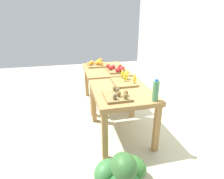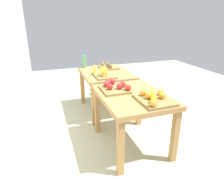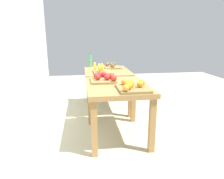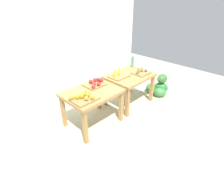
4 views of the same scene
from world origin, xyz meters
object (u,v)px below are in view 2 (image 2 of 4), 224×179
object	(u,v)px
kiwi_bin	(108,67)
watermelon_pile	(105,84)
orange_bin	(154,98)
display_table_left	(132,102)
display_table_right	(106,78)
apple_bin	(115,87)
banana_crate	(104,74)
water_bottle	(84,61)

from	to	relation	value
kiwi_bin	watermelon_pile	distance (m)	0.90
orange_bin	watermelon_pile	world-z (taller)	orange_bin
kiwi_bin	watermelon_pile	world-z (taller)	kiwi_bin
display_table_left	display_table_right	world-z (taller)	same
display_table_left	apple_bin	distance (m)	0.31
display_table_left	kiwi_bin	xyz separation A→B (m)	(1.36, -0.13, 0.14)
orange_bin	watermelon_pile	distance (m)	2.40
display_table_right	apple_bin	xyz separation A→B (m)	(-0.90, 0.16, 0.15)
display_table_right	banana_crate	xyz separation A→B (m)	(-0.25, 0.12, 0.14)
banana_crate	watermelon_pile	distance (m)	1.37
display_table_right	water_bottle	world-z (taller)	water_bottle
display_table_left	kiwi_bin	size ratio (longest dim) A/B	2.89
apple_bin	water_bottle	size ratio (longest dim) A/B	1.52
kiwi_bin	display_table_left	bearing A→B (deg)	174.73
banana_crate	water_bottle	size ratio (longest dim) A/B	1.60
orange_bin	kiwi_bin	bearing A→B (deg)	0.16
display_table_left	orange_bin	world-z (taller)	orange_bin
apple_bin	orange_bin	bearing A→B (deg)	-150.10
display_table_left	apple_bin	world-z (taller)	apple_bin
water_bottle	display_table_left	bearing A→B (deg)	-169.61
display_table_left	orange_bin	xyz separation A→B (m)	(-0.28, -0.13, 0.14)
display_table_left	orange_bin	bearing A→B (deg)	-155.13
display_table_left	water_bottle	size ratio (longest dim) A/B	3.79
apple_bin	water_bottle	bearing A→B (deg)	5.46
apple_bin	watermelon_pile	size ratio (longest dim) A/B	0.60
apple_bin	kiwi_bin	xyz separation A→B (m)	(1.14, -0.28, -0.01)
orange_bin	watermelon_pile	bearing A→B (deg)	-3.10
display_table_right	water_bottle	distance (m)	0.58
orange_bin	water_bottle	world-z (taller)	water_bottle
display_table_right	banana_crate	bearing A→B (deg)	155.46
display_table_left	water_bottle	world-z (taller)	water_bottle
orange_bin	banana_crate	world-z (taller)	banana_crate
kiwi_bin	banana_crate	bearing A→B (deg)	154.13
water_bottle	kiwi_bin	bearing A→B (deg)	-115.61
kiwi_bin	water_bottle	world-z (taller)	water_bottle
orange_bin	water_bottle	xyz separation A→B (m)	(1.84, 0.42, 0.09)
kiwi_bin	water_bottle	size ratio (longest dim) A/B	1.31
orange_bin	watermelon_pile	xyz separation A→B (m)	(2.32, -0.13, -0.59)
water_bottle	watermelon_pile	xyz separation A→B (m)	(0.48, -0.54, -0.68)
display_table_left	kiwi_bin	distance (m)	1.38
display_table_left	banana_crate	bearing A→B (deg)	7.66
watermelon_pile	apple_bin	bearing A→B (deg)	167.16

